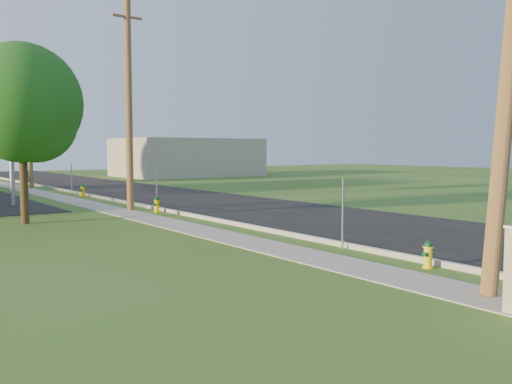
# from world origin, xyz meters

# --- Properties ---
(ground_plane) EXTENTS (140.00, 140.00, 0.00)m
(ground_plane) POSITION_xyz_m (0.00, 0.00, 0.00)
(ground_plane) COLOR #345B18
(ground_plane) RESTS_ON ground
(road) EXTENTS (8.00, 120.00, 0.02)m
(road) POSITION_xyz_m (4.50, 10.00, 0.01)
(road) COLOR black
(road) RESTS_ON ground
(curb) EXTENTS (0.15, 120.00, 0.15)m
(curb) POSITION_xyz_m (0.50, 10.00, 0.07)
(curb) COLOR #AAA89C
(curb) RESTS_ON ground
(sidewalk) EXTENTS (1.50, 120.00, 0.03)m
(sidewalk) POSITION_xyz_m (-1.25, 10.00, 0.01)
(sidewalk) COLOR gray
(sidewalk) RESTS_ON ground
(utility_pole_near) EXTENTS (1.40, 0.32, 9.48)m
(utility_pole_near) POSITION_xyz_m (-0.60, -1.00, 4.80)
(utility_pole_near) COLOR brown
(utility_pole_near) RESTS_ON ground
(utility_pole_mid) EXTENTS (1.40, 0.32, 9.80)m
(utility_pole_mid) POSITION_xyz_m (-0.60, 17.00, 4.95)
(utility_pole_mid) COLOR brown
(utility_pole_mid) RESTS_ON ground
(utility_pole_far) EXTENTS (1.40, 0.32, 9.50)m
(utility_pole_far) POSITION_xyz_m (-0.60, 35.00, 4.80)
(utility_pole_far) COLOR brown
(utility_pole_far) RESTS_ON ground
(sign_post_near) EXTENTS (0.05, 0.04, 2.00)m
(sign_post_near) POSITION_xyz_m (0.25, 4.20, 1.00)
(sign_post_near) COLOR gray
(sign_post_near) RESTS_ON ground
(sign_post_mid) EXTENTS (0.05, 0.04, 2.00)m
(sign_post_mid) POSITION_xyz_m (0.25, 16.00, 1.00)
(sign_post_mid) COLOR gray
(sign_post_mid) RESTS_ON ground
(sign_post_far) EXTENTS (0.05, 0.04, 2.00)m
(sign_post_far) POSITION_xyz_m (0.25, 28.20, 1.00)
(sign_post_far) COLOR gray
(sign_post_far) RESTS_ON ground
(price_pylon) EXTENTS (0.34, 2.04, 6.85)m
(price_pylon) POSITION_xyz_m (-4.50, 22.50, 5.43)
(price_pylon) COLOR gray
(price_pylon) RESTS_ON ground
(distant_building) EXTENTS (14.00, 10.00, 4.00)m
(distant_building) POSITION_xyz_m (18.00, 45.00, 2.00)
(distant_building) COLOR gray
(distant_building) RESTS_ON ground
(tree_verge) EXTENTS (4.50, 4.50, 6.82)m
(tree_verge) POSITION_xyz_m (-5.56, 15.10, 4.39)
(tree_verge) COLOR #362512
(tree_verge) RESTS_ON ground
(hydrant_near) EXTENTS (0.35, 0.31, 0.68)m
(hydrant_near) POSITION_xyz_m (0.11, 1.24, 0.33)
(hydrant_near) COLOR yellow
(hydrant_near) RESTS_ON ground
(hydrant_mid) EXTENTS (0.37, 0.33, 0.72)m
(hydrant_mid) POSITION_xyz_m (0.06, 15.60, 0.35)
(hydrant_mid) COLOR #EBC100
(hydrant_mid) RESTS_ON ground
(hydrant_far) EXTENTS (0.40, 0.36, 0.79)m
(hydrant_far) POSITION_xyz_m (0.08, 25.57, 0.38)
(hydrant_far) COLOR #EFB409
(hydrant_far) RESTS_ON ground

